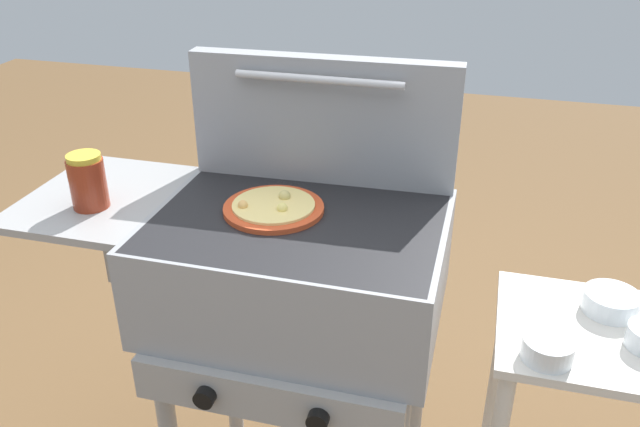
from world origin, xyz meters
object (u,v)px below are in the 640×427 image
(prep_table, at_px, (588,407))
(topping_bowl_far, at_px, (548,350))
(grill, at_px, (292,275))
(sauce_jar, at_px, (88,181))
(topping_bowl_middle, at_px, (611,303))
(pizza_cheese, at_px, (274,207))

(prep_table, height_order, topping_bowl_far, topping_bowl_far)
(grill, height_order, topping_bowl_far, grill)
(sauce_jar, bearing_deg, topping_bowl_far, -3.19)
(grill, height_order, sauce_jar, sauce_jar)
(topping_bowl_far, bearing_deg, topping_bowl_middle, 55.56)
(topping_bowl_far, height_order, topping_bowl_middle, same)
(grill, relative_size, topping_bowl_middle, 8.23)
(prep_table, relative_size, topping_bowl_far, 7.32)
(pizza_cheese, xyz_separation_m, sauce_jar, (-0.40, -0.09, 0.05))
(pizza_cheese, relative_size, topping_bowl_far, 2.24)
(grill, xyz_separation_m, topping_bowl_far, (0.55, -0.11, -0.01))
(pizza_cheese, bearing_deg, topping_bowl_far, -13.25)
(topping_bowl_far, bearing_deg, sauce_jar, 176.81)
(pizza_cheese, relative_size, topping_bowl_middle, 1.91)
(prep_table, bearing_deg, topping_bowl_far, -136.36)
(grill, distance_m, pizza_cheese, 0.16)
(pizza_cheese, xyz_separation_m, topping_bowl_middle, (0.73, 0.06, -0.16))
(grill, relative_size, pizza_cheese, 4.31)
(sauce_jar, xyz_separation_m, topping_bowl_far, (1.00, -0.06, -0.21))
(topping_bowl_far, relative_size, topping_bowl_middle, 0.85)
(pizza_cheese, distance_m, topping_bowl_far, 0.63)
(sauce_jar, height_order, prep_table, sauce_jar)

